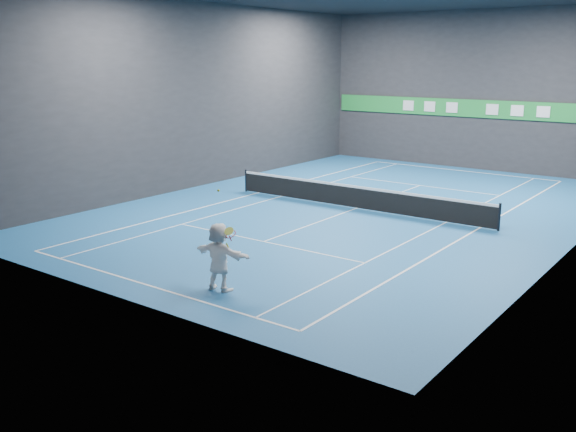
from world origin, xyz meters
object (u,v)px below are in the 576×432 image
Objects in this scene: player at (219,257)px; tennis_net at (356,196)px; tennis_ball at (218,190)px; tennis_racket at (230,236)px.

tennis_net is at bearing -83.39° from player.
tennis_ball is (-0.18, 0.23, 1.82)m from player.
tennis_ball is 0.10× the size of tennis_racket.
player reaches higher than tennis_net.
tennis_ball is at bearing -56.88° from player.
player is 0.77m from tennis_racket.
player is 2.74× the size of tennis_racket.
tennis_racket reaches higher than tennis_net.
tennis_ball reaches higher than tennis_racket.
tennis_ball reaches higher than tennis_net.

